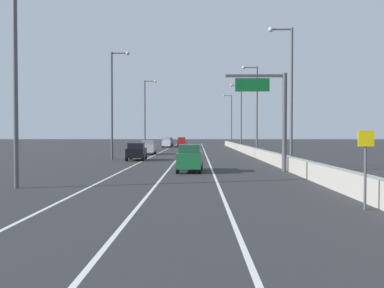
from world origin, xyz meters
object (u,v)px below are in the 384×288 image
object	(u,v)px
car_red_0	(182,142)
lamp_post_left_far	(146,111)
overhead_sign_gantry	(275,110)
lamp_post_right_fifth	(230,117)
lamp_post_left_mid	(114,99)
car_green_4	(190,158)
lamp_post_right_third	(255,105)
car_black_1	(136,152)
car_silver_5	(148,147)
car_blue_3	(169,142)
lamp_post_left_near	(19,59)
lamp_post_right_second	(289,88)
car_white_2	(167,143)
speed_advisory_sign	(366,163)
lamp_post_right_fourth	(240,113)

from	to	relation	value
car_red_0	lamp_post_left_far	bearing A→B (deg)	-102.34
overhead_sign_gantry	lamp_post_right_fifth	bearing A→B (deg)	88.37
lamp_post_left_mid	lamp_post_left_far	bearing A→B (deg)	88.61
lamp_post_left_mid	car_green_4	bearing A→B (deg)	-58.14
lamp_post_right_third	car_black_1	xyz separation A→B (m)	(-14.46, -10.64, -5.85)
car_silver_5	car_red_0	bearing A→B (deg)	84.54
lamp_post_right_third	car_blue_3	world-z (taller)	lamp_post_right_third
overhead_sign_gantry	lamp_post_left_near	distance (m)	18.16
lamp_post_right_second	car_green_4	xyz separation A→B (m)	(-8.43, -4.14, -5.77)
lamp_post_right_second	car_black_1	bearing A→B (deg)	148.14
lamp_post_right_second	car_green_4	bearing A→B (deg)	-153.81
lamp_post_left_mid	car_white_2	bearing A→B (deg)	86.19
lamp_post_right_second	car_blue_3	bearing A→B (deg)	104.15
speed_advisory_sign	car_red_0	world-z (taller)	speed_advisory_sign
lamp_post_left_near	car_silver_5	size ratio (longest dim) A/B	2.88
speed_advisory_sign	lamp_post_left_mid	size ratio (longest dim) A/B	0.25
speed_advisory_sign	lamp_post_right_fourth	world-z (taller)	lamp_post_right_fourth
car_black_1	car_silver_5	size ratio (longest dim) A/B	0.97
car_blue_3	lamp_post_right_fourth	bearing A→B (deg)	-51.38
overhead_sign_gantry	car_white_2	world-z (taller)	overhead_sign_gantry
lamp_post_left_mid	car_blue_3	world-z (taller)	lamp_post_left_mid
lamp_post_left_near	car_white_2	xyz separation A→B (m)	(2.76, 64.58, -5.77)
lamp_post_left_mid	car_green_4	world-z (taller)	lamp_post_left_mid
overhead_sign_gantry	speed_advisory_sign	distance (m)	15.80
car_green_4	car_blue_3	bearing A→B (deg)	95.60
car_green_4	car_silver_5	world-z (taller)	car_green_4
car_red_0	lamp_post_right_fourth	bearing A→B (deg)	-57.15
lamp_post_right_fourth	car_red_0	distance (m)	21.80
lamp_post_right_fifth	lamp_post_left_near	bearing A→B (deg)	-103.19
car_black_1	car_green_4	xyz separation A→B (m)	(6.10, -13.17, 0.08)
lamp_post_right_third	car_silver_5	bearing A→B (deg)	171.29
lamp_post_right_second	lamp_post_right_third	distance (m)	19.67
lamp_post_right_fourth	lamp_post_left_near	bearing A→B (deg)	-107.93
lamp_post_right_third	car_blue_3	bearing A→B (deg)	110.90
speed_advisory_sign	lamp_post_left_mid	world-z (taller)	lamp_post_left_mid
lamp_post_right_third	lamp_post_left_mid	size ratio (longest dim) A/B	1.00
lamp_post_left_mid	car_black_1	distance (m)	6.48
car_black_1	speed_advisory_sign	bearing A→B (deg)	-65.52
lamp_post_right_fifth	car_black_1	xyz separation A→B (m)	(-14.35, -49.98, -5.85)
overhead_sign_gantry	lamp_post_left_near	bearing A→B (deg)	-147.63
lamp_post_right_fourth	lamp_post_left_mid	xyz separation A→B (m)	(-17.12, -29.41, 0.00)
car_silver_5	car_blue_3	bearing A→B (deg)	89.43
lamp_post_left_far	lamp_post_right_third	bearing A→B (deg)	-39.99
lamp_post_right_third	lamp_post_right_fifth	size ratio (longest dim) A/B	1.00
lamp_post_right_fourth	lamp_post_left_mid	distance (m)	34.03
car_red_0	car_white_2	size ratio (longest dim) A/B	1.03
lamp_post_left_mid	lamp_post_left_near	bearing A→B (deg)	-90.07
lamp_post_left_mid	lamp_post_left_far	world-z (taller)	same
car_blue_3	lamp_post_left_near	bearing A→B (deg)	-92.21
lamp_post_right_fifth	car_green_4	bearing A→B (deg)	-97.44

